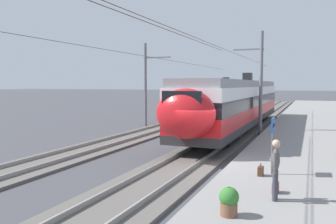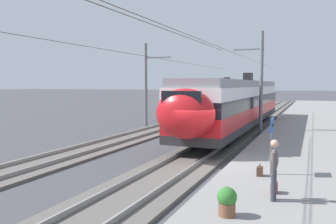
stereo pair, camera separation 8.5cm
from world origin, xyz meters
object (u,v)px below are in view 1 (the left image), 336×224
object	(u,v)px
catenary_mast_far_side	(147,82)
potted_plant_platform_edge	(229,200)
train_far_track	(217,95)
passenger_walking	(276,166)
train_near_platform	(238,102)
handbag_beside_passenger	(275,187)
catenary_mast_mid	(259,81)
platform_sign	(273,133)
handbag_near_sign	(261,171)

from	to	relation	value
catenary_mast_far_side	potted_plant_platform_edge	world-z (taller)	catenary_mast_far_side
train_far_track	passenger_walking	distance (m)	34.61
passenger_walking	potted_plant_platform_edge	bearing A→B (deg)	150.32
train_near_platform	passenger_walking	size ratio (longest dim) A/B	14.67
train_near_platform	potted_plant_platform_edge	bearing A→B (deg)	-169.38
train_far_track	potted_plant_platform_edge	size ratio (longest dim) A/B	40.79
handbag_beside_passenger	passenger_walking	bearing A→B (deg)	-175.78
train_near_platform	handbag_beside_passenger	xyz separation A→B (m)	(-15.58, -4.23, -1.68)
handbag_beside_passenger	potted_plant_platform_edge	distance (m)	2.49
catenary_mast_mid	potted_plant_platform_edge	xyz separation A→B (m)	(-16.79, -1.67, -3.06)
catenary_mast_mid	handbag_beside_passenger	xyz separation A→B (m)	(-14.47, -2.54, -3.30)
catenary_mast_mid	platform_sign	distance (m)	12.64
train_near_platform	catenary_mast_mid	distance (m)	2.59
catenary_mast_mid	handbag_near_sign	size ratio (longest dim) A/B	86.15
train_near_platform	catenary_mast_far_side	xyz separation A→B (m)	(0.73, 7.88, 1.53)
catenary_mast_far_side	handbag_near_sign	size ratio (longest dim) A/B	86.15
platform_sign	handbag_near_sign	size ratio (longest dim) A/B	4.47
passenger_walking	catenary_mast_far_side	bearing A→B (deg)	35.55
train_near_platform	passenger_walking	distance (m)	16.86
platform_sign	handbag_near_sign	xyz separation A→B (m)	(-0.37, 0.34, -1.31)
train_far_track	passenger_walking	size ratio (longest dim) A/B	17.21
handbag_beside_passenger	platform_sign	bearing A→B (deg)	8.55
platform_sign	handbag_beside_passenger	size ratio (longest dim) A/B	4.59
catenary_mast_mid	passenger_walking	distance (m)	15.59
train_far_track	potted_plant_platform_edge	distance (m)	35.93
train_near_platform	handbag_near_sign	size ratio (longest dim) A/B	55.25
passenger_walking	potted_plant_platform_edge	world-z (taller)	passenger_walking
train_near_platform	platform_sign	world-z (taller)	train_near_platform
train_near_platform	handbag_beside_passenger	world-z (taller)	train_near_platform
catenary_mast_far_side	platform_sign	xyz separation A→B (m)	(-14.13, -11.78, -1.89)
platform_sign	potted_plant_platform_edge	xyz separation A→B (m)	(-4.50, 0.54, -1.09)
handbag_beside_passenger	handbag_near_sign	xyz separation A→B (m)	(1.81, 0.67, 0.01)
catenary_mast_far_side	handbag_beside_passenger	xyz separation A→B (m)	(-16.31, -12.11, -3.21)
train_near_platform	handbag_near_sign	world-z (taller)	train_near_platform
catenary_mast_far_side	passenger_walking	world-z (taller)	catenary_mast_far_side
catenary_mast_mid	handbag_near_sign	bearing A→B (deg)	-171.60
train_near_platform	catenary_mast_far_side	distance (m)	8.06
handbag_beside_passenger	potted_plant_platform_edge	size ratio (longest dim) A/B	0.61
train_near_platform	train_far_track	distance (m)	17.79
catenary_mast_mid	handbag_beside_passenger	size ratio (longest dim) A/B	88.39
catenary_mast_far_side	potted_plant_platform_edge	distance (m)	21.96
handbag_near_sign	train_far_track	bearing A→B (deg)	17.19
handbag_beside_passenger	handbag_near_sign	size ratio (longest dim) A/B	0.97
train_near_platform	catenary_mast_far_side	size ratio (longest dim) A/B	0.64
train_far_track	handbag_beside_passenger	size ratio (longest dim) A/B	66.51
catenary_mast_mid	platform_sign	world-z (taller)	catenary_mast_mid
catenary_mast_mid	catenary_mast_far_side	xyz separation A→B (m)	(1.84, 9.57, -0.09)
train_far_track	platform_sign	bearing A→B (deg)	-162.03
platform_sign	potted_plant_platform_edge	size ratio (longest dim) A/B	2.81
train_far_track	passenger_walking	xyz separation A→B (m)	(-33.07, -10.17, -0.90)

